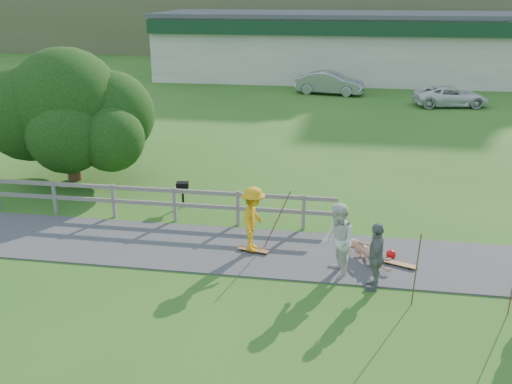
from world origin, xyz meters
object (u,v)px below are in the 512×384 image
spectator_a (338,241)px  spectator_b (376,256)px  bbq (183,195)px  car_silver (330,83)px  tree (70,130)px  car_white (451,96)px  skater_fallen (369,253)px  skater_rider (253,223)px

spectator_a → spectator_b: (0.92, -0.50, -0.11)m
spectator_a → spectator_b: 1.05m
spectator_a → bbq: size_ratio=2.24×
spectator_a → car_silver: spectator_a is taller
spectator_a → tree: tree is taller
spectator_b → car_white: 24.45m
spectator_a → car_white: size_ratio=0.43×
spectator_a → car_silver: 26.55m
spectator_b → bbq: bearing=-120.6°
tree → bbq: size_ratio=7.73×
spectator_a → car_white: 24.19m
spectator_a → car_white: spectator_a is taller
skater_fallen → tree: 12.19m
spectator_a → car_silver: bearing=165.5°
tree → spectator_a: bearing=-31.4°
skater_fallen → car_silver: 25.78m
car_white → skater_fallen: bearing=157.2°
skater_rider → bbq: 4.27m
skater_rider → bbq: bearing=48.2°
car_white → spectator_b: bearing=158.2°
bbq → skater_fallen: bearing=-38.7°
spectator_a → car_white: (6.24, 23.36, -0.34)m
skater_rider → spectator_b: (3.21, -1.46, -0.05)m
car_white → tree: 23.74m
skater_rider → tree: size_ratio=0.27×
skater_fallen → spectator_a: (-0.82, -0.84, 0.67)m
car_silver → car_white: 8.17m
car_silver → spectator_b: bearing=-165.1°
spectator_b → car_white: size_ratio=0.38×
skater_rider → car_silver: bearing=3.0°
skater_fallen → car_silver: bearing=58.8°
bbq → spectator_a: bearing=-48.6°
bbq → tree: bearing=146.4°
spectator_b → tree: 12.85m
spectator_a → bbq: bearing=-145.4°
skater_rider → car_silver: skater_rider is taller
car_silver → tree: (-8.74, -20.39, 1.16)m
car_white → bbq: car_white is taller
car_silver → bbq: size_ratio=5.44×
tree → car_white: bearing=46.6°
skater_rider → car_silver: size_ratio=0.39×
skater_fallen → car_silver: (-2.12, 25.69, 0.47)m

